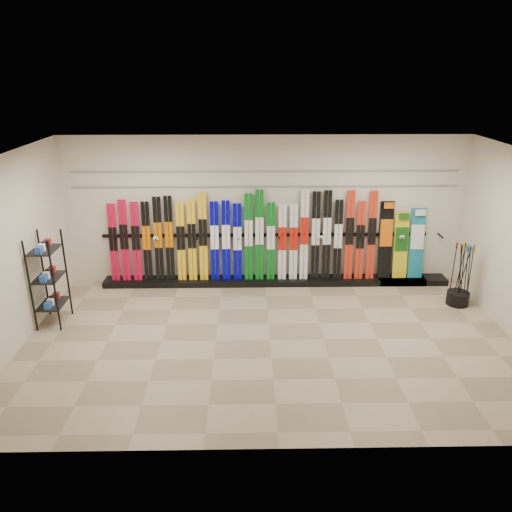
{
  "coord_description": "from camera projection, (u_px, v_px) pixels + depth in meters",
  "views": [
    {
      "loc": [
        -0.36,
        -7.17,
        4.2
      ],
      "look_at": [
        -0.21,
        1.0,
        1.1
      ],
      "focal_mm": 35.0,
      "sensor_mm": 36.0,
      "label": 1
    }
  ],
  "objects": [
    {
      "name": "ski_poles",
      "position": [
        462.0,
        275.0,
        9.21
      ],
      "size": [
        0.3,
        0.31,
        1.18
      ],
      "color": "black",
      "rests_on": "pole_bin"
    },
    {
      "name": "pole_bin",
      "position": [
        458.0,
        298.0,
        9.39
      ],
      "size": [
        0.41,
        0.41,
        0.25
      ],
      "primitive_type": "cylinder",
      "color": "black",
      "rests_on": "floor"
    },
    {
      "name": "slatwall_rail_1",
      "position": [
        265.0,
        171.0,
        9.7
      ],
      "size": [
        7.6,
        0.02,
        0.03
      ],
      "primitive_type": "cube",
      "color": "gray",
      "rests_on": "back_wall"
    },
    {
      "name": "ceiling",
      "position": [
        272.0,
        157.0,
        7.13
      ],
      "size": [
        8.0,
        8.0,
        0.0
      ],
      "primitive_type": "plane",
      "rotation": [
        3.14,
        0.0,
        0.0
      ],
      "color": "silver",
      "rests_on": "back_wall"
    },
    {
      "name": "ski_rack_base",
      "position": [
        276.0,
        281.0,
        10.31
      ],
      "size": [
        8.0,
        0.4,
        0.12
      ],
      "primitive_type": "cube",
      "color": "black",
      "rests_on": "floor"
    },
    {
      "name": "accessory_rack",
      "position": [
        49.0,
        280.0,
        8.5
      ],
      "size": [
        0.4,
        0.6,
        1.62
      ],
      "primitive_type": "cube",
      "color": "black",
      "rests_on": "floor"
    },
    {
      "name": "slatwall_rail_0",
      "position": [
        265.0,
        187.0,
        9.81
      ],
      "size": [
        7.6,
        0.02,
        0.03
      ],
      "primitive_type": "cube",
      "color": "gray",
      "rests_on": "back_wall"
    },
    {
      "name": "skis",
      "position": [
        244.0,
        239.0,
        10.01
      ],
      "size": [
        5.37,
        0.2,
        1.84
      ],
      "color": "red",
      "rests_on": "ski_rack_base"
    },
    {
      "name": "snowboards",
      "position": [
        401.0,
        243.0,
        10.14
      ],
      "size": [
        0.93,
        0.24,
        1.58
      ],
      "color": "black",
      "rests_on": "ski_rack_base"
    },
    {
      "name": "left_wall",
      "position": [
        9.0,
        256.0,
        7.6
      ],
      "size": [
        0.0,
        5.0,
        5.0
      ],
      "primitive_type": "plane",
      "rotation": [
        1.57,
        0.0,
        1.57
      ],
      "color": "beige",
      "rests_on": "floor"
    },
    {
      "name": "back_wall",
      "position": [
        265.0,
        211.0,
        10.0
      ],
      "size": [
        8.0,
        0.0,
        8.0
      ],
      "primitive_type": "plane",
      "rotation": [
        1.57,
        0.0,
        0.0
      ],
      "color": "beige",
      "rests_on": "floor"
    },
    {
      "name": "floor",
      "position": [
        270.0,
        340.0,
        8.2
      ],
      "size": [
        8.0,
        8.0,
        0.0
      ],
      "primitive_type": "plane",
      "color": "gray",
      "rests_on": "ground"
    }
  ]
}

